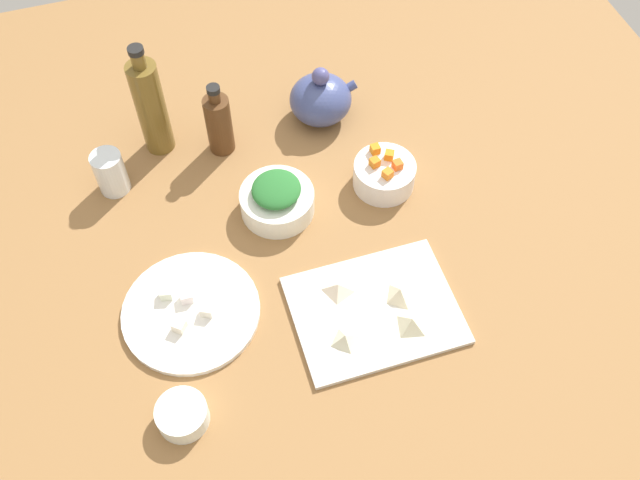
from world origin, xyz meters
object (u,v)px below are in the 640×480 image
(plate_tofu, at_px, (191,312))
(bowl_greens, at_px, (277,202))
(cutting_board, at_px, (375,310))
(bowl_small_side, at_px, (182,415))
(teapot, at_px, (321,99))
(drinking_glass_0, at_px, (110,172))
(bottle_0, at_px, (151,106))
(bottle_1, at_px, (219,123))
(bowl_carrots, at_px, (384,175))

(plate_tofu, distance_m, bowl_greens, 0.29)
(cutting_board, distance_m, plate_tofu, 0.34)
(bowl_small_side, relative_size, teapot, 0.58)
(bowl_greens, relative_size, drinking_glass_0, 1.55)
(plate_tofu, height_order, bowl_greens, bowl_greens)
(bowl_small_side, distance_m, drinking_glass_0, 0.54)
(bowl_small_side, bearing_deg, bottle_0, 82.96)
(teapot, bearing_deg, bottle_1, -174.34)
(bowl_carrots, distance_m, teapot, 0.24)
(bowl_carrots, xyz_separation_m, bottle_0, (-0.43, 0.25, 0.09))
(teapot, relative_size, bottle_0, 0.57)
(plate_tofu, xyz_separation_m, bowl_small_side, (-0.05, -0.20, 0.01))
(bowl_small_side, bearing_deg, teapot, 54.12)
(bowl_small_side, height_order, bottle_0, bottle_0)
(plate_tofu, relative_size, bottle_0, 0.95)
(cutting_board, height_order, drinking_glass_0, drinking_glass_0)
(bowl_greens, relative_size, bowl_small_side, 1.70)
(plate_tofu, height_order, bottle_0, bottle_0)
(bowl_small_side, relative_size, bottle_0, 0.33)
(bowl_small_side, bearing_deg, cutting_board, 14.41)
(bowl_carrots, relative_size, drinking_glass_0, 1.32)
(cutting_board, distance_m, bottle_1, 0.52)
(bowl_carrots, bearing_deg, cutting_board, -113.55)
(cutting_board, relative_size, teapot, 1.96)
(bowl_carrots, bearing_deg, teapot, 106.27)
(plate_tofu, bearing_deg, bottle_1, 68.59)
(bowl_carrots, bearing_deg, bowl_small_side, -143.01)
(plate_tofu, height_order, bowl_carrots, bowl_carrots)
(plate_tofu, xyz_separation_m, bottle_0, (0.02, 0.43, 0.11))
(bowl_carrots, relative_size, bottle_0, 0.47)
(cutting_board, bearing_deg, teapot, 83.61)
(drinking_glass_0, bearing_deg, bottle_0, 38.36)
(plate_tofu, distance_m, bowl_small_side, 0.21)
(bowl_small_side, height_order, drinking_glass_0, drinking_glass_0)
(drinking_glass_0, bearing_deg, bottle_1, 9.83)
(plate_tofu, xyz_separation_m, bowl_greens, (0.22, 0.18, 0.02))
(bottle_0, distance_m, drinking_glass_0, 0.16)
(bowl_small_side, xyz_separation_m, teapot, (0.44, 0.61, 0.03))
(bottle_0, bearing_deg, cutting_board, -60.31)
(bowl_small_side, distance_m, teapot, 0.75)
(drinking_glass_0, bearing_deg, plate_tofu, -75.42)
(bowl_small_side, bearing_deg, bottle_1, 70.59)
(bowl_greens, xyz_separation_m, bottle_1, (-0.07, 0.20, 0.05))
(teapot, height_order, bottle_1, bottle_1)
(bottle_0, distance_m, bottle_1, 0.14)
(drinking_glass_0, bearing_deg, teapot, 7.79)
(bowl_greens, distance_m, drinking_glass_0, 0.35)
(bowl_carrots, height_order, bottle_0, bottle_0)
(bowl_small_side, bearing_deg, bowl_greens, 54.31)
(bowl_carrots, relative_size, bowl_small_side, 1.45)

